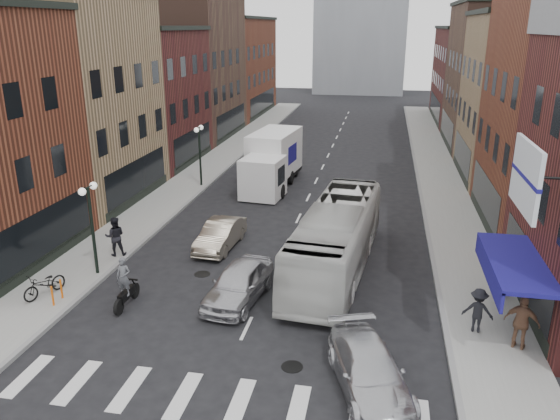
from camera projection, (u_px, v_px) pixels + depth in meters
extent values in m
plane|color=black|center=(239.00, 343.00, 18.65)|extent=(160.00, 160.00, 0.00)
cube|color=gray|center=(205.00, 170.00, 40.60)|extent=(3.00, 74.00, 0.15)
cube|color=gray|center=(440.00, 182.00, 37.58)|extent=(3.00, 74.00, 0.15)
cube|color=gray|center=(224.00, 172.00, 40.36)|extent=(0.20, 74.00, 0.16)
cube|color=gray|center=(418.00, 182.00, 37.87)|extent=(0.20, 74.00, 0.16)
cube|color=silver|center=(213.00, 399.00, 15.86)|extent=(12.00, 2.20, 0.01)
cube|color=black|center=(45.00, 233.00, 24.10)|extent=(0.08, 7.20, 2.20)
cube|color=#9F7F57|center=(53.00, 102.00, 32.41)|extent=(10.00, 10.00, 12.00)
cube|color=black|center=(138.00, 178.00, 32.94)|extent=(0.08, 8.00, 2.20)
cube|color=#4E1C1C|center=(129.00, 98.00, 42.03)|extent=(10.00, 10.00, 10.00)
cube|color=black|center=(193.00, 144.00, 42.24)|extent=(0.08, 8.00, 2.20)
cube|color=black|center=(123.00, 28.00, 40.38)|extent=(10.30, 10.20, 0.30)
cube|color=#4D3026|center=(179.00, 68.00, 51.78)|extent=(10.00, 12.00, 13.00)
cube|color=black|center=(231.00, 121.00, 52.47)|extent=(0.08, 9.60, 2.20)
cube|color=brown|center=(222.00, 68.00, 65.13)|extent=(10.00, 16.00, 11.00)
cube|color=black|center=(263.00, 102.00, 65.50)|extent=(0.08, 12.80, 2.20)
cube|color=black|center=(220.00, 18.00, 63.32)|extent=(10.30, 16.20, 0.30)
cube|color=black|center=(526.00, 269.00, 20.54)|extent=(0.08, 7.20, 2.20)
cube|color=black|center=(485.00, 196.00, 29.38)|extent=(0.08, 8.00, 2.20)
cube|color=#9F7F57|center=(546.00, 101.00, 36.55)|extent=(10.00, 10.00, 11.00)
cube|color=black|center=(462.00, 155.00, 38.68)|extent=(0.08, 8.00, 2.20)
cube|color=black|center=(560.00, 12.00, 34.74)|extent=(10.30, 10.20, 0.30)
cube|color=#4D3026|center=(512.00, 79.00, 46.62)|extent=(10.00, 12.00, 12.00)
cube|color=black|center=(447.00, 128.00, 48.92)|extent=(0.08, 9.60, 2.20)
cube|color=black|center=(523.00, 2.00, 44.65)|extent=(10.30, 12.20, 0.30)
cube|color=#4E1C1C|center=(484.00, 76.00, 59.97)|extent=(10.00, 16.00, 10.00)
cube|color=black|center=(435.00, 106.00, 61.94)|extent=(0.08, 12.80, 2.20)
cube|color=black|center=(490.00, 27.00, 58.32)|extent=(10.30, 16.20, 0.30)
cube|color=navy|center=(516.00, 262.00, 18.49)|extent=(1.80, 5.00, 0.15)
cube|color=navy|center=(488.00, 269.00, 18.76)|extent=(0.10, 5.00, 0.70)
cylinder|color=black|center=(552.00, 178.00, 15.49)|extent=(1.40, 0.08, 0.08)
cube|color=silver|center=(526.00, 177.00, 15.62)|extent=(0.12, 3.00, 2.00)
cylinder|color=black|center=(93.00, 233.00, 23.04)|extent=(0.14, 0.14, 4.00)
cylinder|color=black|center=(88.00, 187.00, 22.40)|extent=(0.06, 0.90, 0.06)
sphere|color=white|center=(82.00, 192.00, 21.99)|extent=(0.32, 0.32, 0.32)
sphere|color=white|center=(93.00, 186.00, 22.83)|extent=(0.32, 0.32, 0.32)
cylinder|color=black|center=(200.00, 158.00, 36.06)|extent=(0.14, 0.14, 4.00)
cylinder|color=black|center=(199.00, 128.00, 35.42)|extent=(0.06, 0.90, 0.06)
sphere|color=white|center=(196.00, 130.00, 35.02)|extent=(0.32, 0.32, 0.32)
sphere|color=white|center=(201.00, 127.00, 35.86)|extent=(0.32, 0.32, 0.32)
cylinder|color=#D8590C|center=(52.00, 296.00, 20.75)|extent=(0.08, 0.08, 0.80)
cylinder|color=#D8590C|center=(61.00, 289.00, 21.31)|extent=(0.08, 0.08, 0.80)
cube|color=white|center=(263.00, 178.00, 33.87)|extent=(2.68, 2.85, 2.50)
cube|color=black|center=(263.00, 174.00, 33.79)|extent=(2.58, 1.66, 1.10)
cube|color=white|center=(275.00, 152.00, 37.17)|extent=(3.07, 5.45, 2.90)
cube|color=navy|center=(275.00, 152.00, 37.17)|extent=(2.75, 2.27, 1.20)
cube|color=black|center=(274.00, 177.00, 37.51)|extent=(2.91, 6.71, 0.35)
cylinder|color=black|center=(246.00, 190.00, 34.55)|extent=(0.28, 0.90, 0.90)
cylinder|color=black|center=(282.00, 192.00, 34.14)|extent=(0.28, 0.90, 0.90)
cylinder|color=black|center=(258.00, 176.00, 37.72)|extent=(0.28, 0.90, 0.90)
cylinder|color=black|center=(291.00, 177.00, 37.31)|extent=(0.28, 0.90, 0.90)
cylinder|color=black|center=(264.00, 169.00, 39.58)|extent=(0.28, 0.90, 0.90)
cylinder|color=black|center=(295.00, 170.00, 39.17)|extent=(0.28, 0.90, 0.90)
cylinder|color=black|center=(135.00, 290.00, 21.71)|extent=(0.13, 0.61, 0.61)
cylinder|color=black|center=(119.00, 307.00, 20.41)|extent=(0.13, 0.61, 0.61)
cube|color=black|center=(127.00, 294.00, 20.99)|extent=(0.24, 1.12, 0.33)
cube|color=black|center=(132.00, 279.00, 21.35)|extent=(0.51, 0.06, 0.06)
imported|color=#54565B|center=(124.00, 277.00, 20.66)|extent=(0.56, 0.37, 1.53)
imported|color=silver|center=(336.00, 238.00, 23.78)|extent=(3.56, 11.04, 3.02)
imported|color=silver|center=(239.00, 283.00, 21.34)|extent=(2.33, 4.56, 1.49)
imported|color=#AFA38E|center=(220.00, 235.00, 26.49)|extent=(1.68, 4.14, 1.34)
imported|color=silver|center=(369.00, 371.00, 16.07)|extent=(3.21, 4.93, 1.33)
imported|color=black|center=(45.00, 284.00, 21.47)|extent=(1.27, 1.97, 0.98)
imported|color=black|center=(115.00, 236.00, 25.17)|extent=(1.04, 0.84, 1.86)
imported|color=black|center=(478.00, 310.00, 18.88)|extent=(1.12, 0.71, 1.61)
imported|color=brown|center=(522.00, 322.00, 17.82)|extent=(1.25, 0.95, 1.91)
imported|color=slate|center=(501.00, 274.00, 21.53)|extent=(0.97, 0.77, 1.74)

